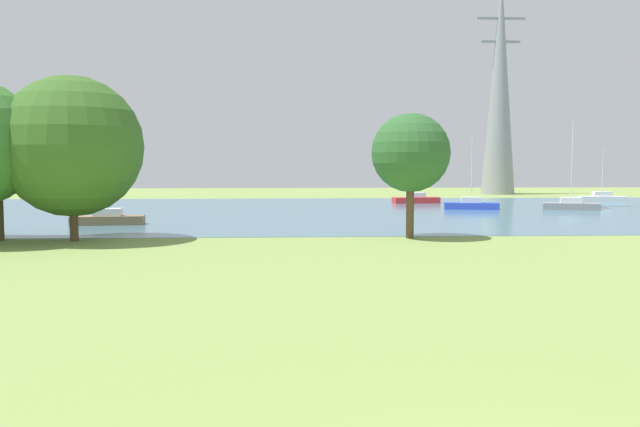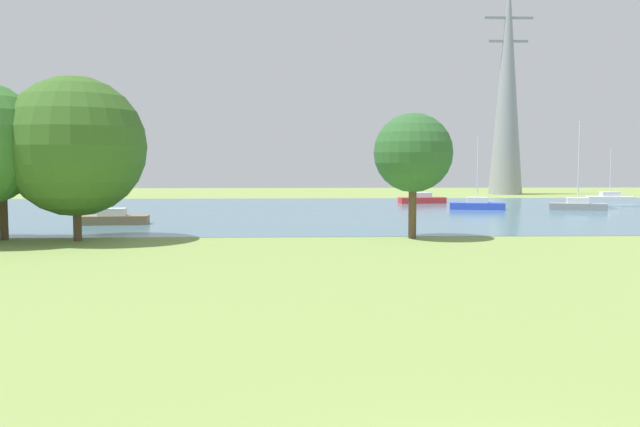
{
  "view_description": "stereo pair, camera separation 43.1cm",
  "coord_description": "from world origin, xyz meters",
  "px_view_note": "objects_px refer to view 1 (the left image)",
  "views": [
    {
      "loc": [
        -3.28,
        -7.31,
        4.26
      ],
      "look_at": [
        -1.85,
        21.26,
        2.03
      ],
      "focal_mm": 37.15,
      "sensor_mm": 36.0,
      "label": 1
    },
    {
      "loc": [
        -2.85,
        -7.33,
        4.26
      ],
      "look_at": [
        -1.85,
        21.26,
        2.03
      ],
      "focal_mm": 37.15,
      "sensor_mm": 36.0,
      "label": 2
    }
  ],
  "objects_px": {
    "sailboat_white": "(602,198)",
    "tree_east_far": "(72,146)",
    "electricity_pylon": "(500,85)",
    "sailboat_blue": "(471,204)",
    "sailboat_red": "(416,199)",
    "tree_west_far": "(411,153)",
    "sailboat_gray": "(571,205)",
    "sailboat_brown": "(108,218)"
  },
  "relations": [
    {
      "from": "sailboat_gray",
      "to": "tree_east_far",
      "type": "height_order",
      "value": "tree_east_far"
    },
    {
      "from": "sailboat_red",
      "to": "tree_west_far",
      "type": "relative_size",
      "value": 0.79
    },
    {
      "from": "sailboat_red",
      "to": "tree_east_far",
      "type": "distance_m",
      "value": 40.58
    },
    {
      "from": "tree_east_far",
      "to": "tree_west_far",
      "type": "distance_m",
      "value": 18.39
    },
    {
      "from": "sailboat_white",
      "to": "tree_west_far",
      "type": "xyz_separation_m",
      "value": [
        -26.77,
        -32.38,
        4.31
      ]
    },
    {
      "from": "sailboat_gray",
      "to": "sailboat_white",
      "type": "relative_size",
      "value": 1.39
    },
    {
      "from": "sailboat_white",
      "to": "tree_east_far",
      "type": "bearing_deg",
      "value": -143.98
    },
    {
      "from": "sailboat_red",
      "to": "sailboat_white",
      "type": "distance_m",
      "value": 20.31
    },
    {
      "from": "tree_west_far",
      "to": "electricity_pylon",
      "type": "bearing_deg",
      "value": 67.16
    },
    {
      "from": "sailboat_white",
      "to": "tree_west_far",
      "type": "height_order",
      "value": "tree_west_far"
    },
    {
      "from": "tree_west_far",
      "to": "tree_east_far",
      "type": "bearing_deg",
      "value": -178.6
    },
    {
      "from": "sailboat_gray",
      "to": "sailboat_blue",
      "type": "height_order",
      "value": "sailboat_gray"
    },
    {
      "from": "sailboat_blue",
      "to": "tree_west_far",
      "type": "xyz_separation_m",
      "value": [
        -9.72,
        -22.07,
        4.3
      ]
    },
    {
      "from": "sailboat_gray",
      "to": "tree_west_far",
      "type": "relative_size",
      "value": 1.12
    },
    {
      "from": "sailboat_blue",
      "to": "tree_west_far",
      "type": "distance_m",
      "value": 24.49
    },
    {
      "from": "electricity_pylon",
      "to": "tree_west_far",
      "type": "bearing_deg",
      "value": -112.84
    },
    {
      "from": "sailboat_white",
      "to": "sailboat_blue",
      "type": "xyz_separation_m",
      "value": [
        -17.05,
        -10.31,
        0.01
      ]
    },
    {
      "from": "sailboat_white",
      "to": "sailboat_brown",
      "type": "xyz_separation_m",
      "value": [
        -45.83,
        -23.59,
        -0.0
      ]
    },
    {
      "from": "tree_west_far",
      "to": "sailboat_brown",
      "type": "bearing_deg",
      "value": 155.24
    },
    {
      "from": "sailboat_white",
      "to": "electricity_pylon",
      "type": "height_order",
      "value": "electricity_pylon"
    },
    {
      "from": "sailboat_red",
      "to": "electricity_pylon",
      "type": "distance_m",
      "value": 27.94
    },
    {
      "from": "sailboat_brown",
      "to": "electricity_pylon",
      "type": "xyz_separation_m",
      "value": [
        40.3,
        41.66,
        13.97
      ]
    },
    {
      "from": "sailboat_white",
      "to": "sailboat_gray",
      "type": "bearing_deg",
      "value": -126.35
    },
    {
      "from": "sailboat_white",
      "to": "sailboat_blue",
      "type": "bearing_deg",
      "value": -148.85
    },
    {
      "from": "sailboat_red",
      "to": "sailboat_blue",
      "type": "height_order",
      "value": "sailboat_blue"
    },
    {
      "from": "sailboat_white",
      "to": "sailboat_blue",
      "type": "relative_size",
      "value": 0.86
    },
    {
      "from": "sailboat_blue",
      "to": "sailboat_gray",
      "type": "bearing_deg",
      "value": -6.67
    },
    {
      "from": "electricity_pylon",
      "to": "sailboat_gray",
      "type": "bearing_deg",
      "value": -95.47
    },
    {
      "from": "tree_east_far",
      "to": "sailboat_brown",
      "type": "bearing_deg",
      "value": 94.17
    },
    {
      "from": "tree_east_far",
      "to": "sailboat_blue",
      "type": "bearing_deg",
      "value": 38.71
    },
    {
      "from": "sailboat_white",
      "to": "electricity_pylon",
      "type": "relative_size",
      "value": 0.2
    },
    {
      "from": "tree_west_far",
      "to": "electricity_pylon",
      "type": "distance_m",
      "value": 55.58
    },
    {
      "from": "sailboat_blue",
      "to": "electricity_pylon",
      "type": "xyz_separation_m",
      "value": [
        11.53,
        28.38,
        13.96
      ]
    },
    {
      "from": "sailboat_blue",
      "to": "sailboat_white",
      "type": "bearing_deg",
      "value": 31.15
    },
    {
      "from": "sailboat_brown",
      "to": "tree_west_far",
      "type": "bearing_deg",
      "value": -24.76
    },
    {
      "from": "sailboat_gray",
      "to": "sailboat_red",
      "type": "distance_m",
      "value": 15.72
    },
    {
      "from": "sailboat_blue",
      "to": "electricity_pylon",
      "type": "distance_m",
      "value": 33.66
    },
    {
      "from": "sailboat_brown",
      "to": "sailboat_blue",
      "type": "bearing_deg",
      "value": 24.77
    },
    {
      "from": "sailboat_gray",
      "to": "tree_east_far",
      "type": "xyz_separation_m",
      "value": [
        -36.82,
        -21.5,
        4.63
      ]
    },
    {
      "from": "sailboat_gray",
      "to": "tree_west_far",
      "type": "distance_m",
      "value": 28.31
    },
    {
      "from": "sailboat_red",
      "to": "tree_west_far",
      "type": "bearing_deg",
      "value": -101.73
    },
    {
      "from": "tree_east_far",
      "to": "electricity_pylon",
      "type": "distance_m",
      "value": 65.17
    }
  ]
}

